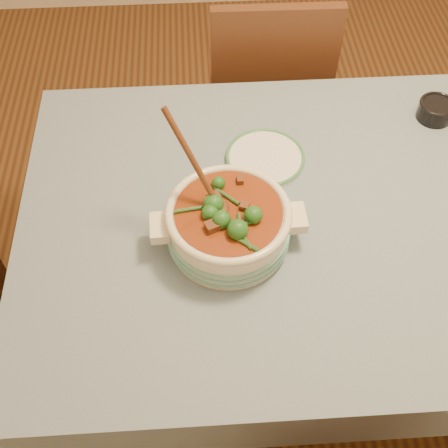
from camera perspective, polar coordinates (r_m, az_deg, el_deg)
The scene contains 6 objects.
floor at distance 2.15m, azimuth 8.12°, elevation -11.26°, with size 4.50×4.50×0.00m, color #452413.
dining_table at distance 1.59m, azimuth 10.83°, elevation -0.72°, with size 1.68×1.08×0.76m.
stew_casserole at distance 1.37m, azimuth 0.43°, elevation 0.17°, with size 0.38×0.31×0.36m.
white_plate at distance 1.60m, azimuth 4.21°, elevation 6.73°, with size 0.30×0.30×0.02m.
condiment_bowl at distance 1.83m, azimuth 20.74°, elevation 10.84°, with size 0.14×0.14×0.06m.
chair_far at distance 2.21m, azimuth 4.45°, elevation 13.78°, with size 0.44×0.44×0.93m.
Camera 1 is at (-0.35, -0.90, 1.92)m, focal length 45.00 mm.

